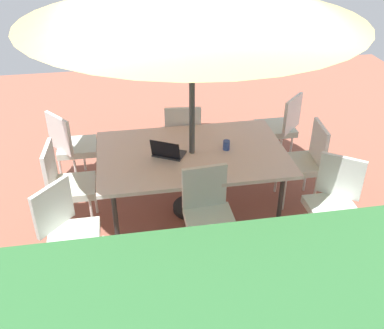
# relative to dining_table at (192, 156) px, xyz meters

# --- Properties ---
(ground_plane) EXTENTS (10.00, 10.00, 0.02)m
(ground_plane) POSITION_rel_dining_table_xyz_m (0.00, 0.00, -0.73)
(ground_plane) COLOR #935442
(dining_table) EXTENTS (2.03, 1.30, 0.77)m
(dining_table) POSITION_rel_dining_table_xyz_m (0.00, 0.00, 0.00)
(dining_table) COLOR silver
(dining_table) RESTS_ON ground_plane
(chair_west) EXTENTS (0.48, 0.47, 0.98)m
(chair_west) POSITION_rel_dining_table_xyz_m (-1.30, 0.02, -0.17)
(chair_west) COLOR silver
(chair_west) RESTS_ON ground_plane
(chair_north) EXTENTS (0.47, 0.48, 0.98)m
(chair_north) POSITION_rel_dining_table_xyz_m (-0.02, 0.79, -0.17)
(chair_north) COLOR silver
(chair_north) RESTS_ON ground_plane
(chair_northwest) EXTENTS (0.58, 0.58, 0.98)m
(chair_northwest) POSITION_rel_dining_table_xyz_m (-1.29, 0.82, -0.17)
(chair_northwest) COLOR silver
(chair_northwest) RESTS_ON ground_plane
(chair_northeast) EXTENTS (0.59, 0.58, 0.98)m
(chair_northeast) POSITION_rel_dining_table_xyz_m (1.28, 0.83, -0.17)
(chair_northeast) COLOR silver
(chair_northeast) RESTS_ON ground_plane
(chair_south) EXTENTS (0.47, 0.48, 0.98)m
(chair_south) POSITION_rel_dining_table_xyz_m (-0.02, -0.84, -0.17)
(chair_south) COLOR silver
(chair_south) RESTS_ON ground_plane
(chair_east) EXTENTS (0.48, 0.47, 0.98)m
(chair_east) POSITION_rel_dining_table_xyz_m (1.35, 0.03, -0.17)
(chair_east) COLOR silver
(chair_east) RESTS_ON ground_plane
(chair_southwest) EXTENTS (0.59, 0.59, 0.98)m
(chair_southwest) POSITION_rel_dining_table_xyz_m (-1.32, -0.87, -0.17)
(chair_southwest) COLOR silver
(chair_southwest) RESTS_ON ground_plane
(chair_southeast) EXTENTS (0.58, 0.58, 0.98)m
(chair_southeast) POSITION_rel_dining_table_xyz_m (1.33, -0.80, -0.17)
(chair_southeast) COLOR silver
(chair_southeast) RESTS_ON ground_plane
(laptop) EXTENTS (0.40, 0.37, 0.21)m
(laptop) POSITION_rel_dining_table_xyz_m (0.27, 0.03, 0.09)
(laptop) COLOR #2D2D33
(laptop) RESTS_ON dining_table
(cup) EXTENTS (0.07, 0.07, 0.11)m
(cup) POSITION_rel_dining_table_xyz_m (-0.38, 0.00, 0.10)
(cup) COLOR #334C99
(cup) RESTS_ON dining_table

